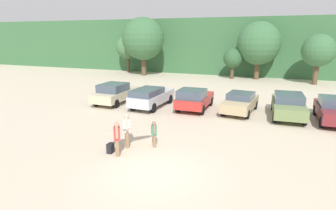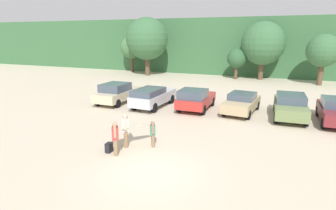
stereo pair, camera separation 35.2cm
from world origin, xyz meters
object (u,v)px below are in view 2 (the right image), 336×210
(parked_car_red, at_px, (196,99))
(parked_car_olive_green, at_px, (290,106))
(parked_car_silver, at_px, (152,96))
(person_child, at_px, (153,132))
(surfboard_cream, at_px, (128,128))
(person_adult, at_px, (125,128))
(parked_car_tan, at_px, (242,103))
(parked_car_champagne, at_px, (117,93))
(backpack_dropped, at_px, (109,148))
(person_companion, at_px, (115,136))

(parked_car_red, relative_size, parked_car_olive_green, 0.84)
(parked_car_silver, relative_size, person_child, 3.62)
(surfboard_cream, bearing_deg, person_child, 150.80)
(parked_car_red, distance_m, person_adult, 7.90)
(parked_car_silver, bearing_deg, parked_car_tan, -79.31)
(surfboard_cream, bearing_deg, person_adult, 0.64)
(parked_car_red, bearing_deg, person_child, -179.53)
(parked_car_champagne, height_order, backpack_dropped, parked_car_champagne)
(person_adult, bearing_deg, parked_car_silver, -105.85)
(parked_car_red, xyz_separation_m, person_adult, (-1.14, -7.82, 0.12))
(person_companion, distance_m, surfboard_cream, 1.10)
(parked_car_tan, bearing_deg, parked_car_silver, 104.51)
(parked_car_olive_green, height_order, person_companion, parked_car_olive_green)
(parked_car_silver, relative_size, backpack_dropped, 10.17)
(parked_car_champagne, height_order, person_companion, parked_car_champagne)
(parked_car_red, height_order, parked_car_tan, parked_car_red)
(parked_car_silver, bearing_deg, surfboard_cream, -161.17)
(parked_car_red, distance_m, person_child, 7.34)
(parked_car_olive_green, bearing_deg, surfboard_cream, 135.65)
(parked_car_silver, xyz_separation_m, surfboard_cream, (2.12, -7.26, 0.12))
(backpack_dropped, bearing_deg, person_adult, 67.98)
(parked_car_red, distance_m, parked_car_olive_green, 6.26)
(parked_car_red, height_order, parked_car_olive_green, parked_car_red)
(parked_car_olive_green, bearing_deg, parked_car_silver, 92.95)
(surfboard_cream, xyz_separation_m, backpack_dropped, (-0.44, -1.00, -0.72))
(surfboard_cream, bearing_deg, backpack_dropped, 17.50)
(parked_car_red, xyz_separation_m, person_child, (0.07, -7.34, -0.10))
(parked_car_olive_green, relative_size, person_child, 3.74)
(parked_car_olive_green, bearing_deg, parked_car_champagne, 90.36)
(person_companion, relative_size, backpack_dropped, 3.42)
(parked_car_champagne, xyz_separation_m, person_child, (6.45, -7.13, -0.10))
(parked_car_olive_green, relative_size, person_companion, 3.08)
(parked_car_olive_green, xyz_separation_m, person_adult, (-7.38, -8.25, 0.13))
(parked_car_silver, xyz_separation_m, parked_car_olive_green, (9.42, 0.90, -0.01))
(parked_car_red, distance_m, backpack_dropped, 8.87)
(parked_car_olive_green, bearing_deg, person_adult, 135.66)
(parked_car_red, relative_size, backpack_dropped, 8.87)
(parked_car_red, relative_size, parked_car_tan, 0.93)
(person_adult, bearing_deg, backpack_dropped, 36.64)
(parked_car_tan, bearing_deg, surfboard_cream, 158.94)
(parked_car_silver, distance_m, parked_car_olive_green, 9.46)
(parked_car_champagne, relative_size, surfboard_cream, 2.05)
(parked_car_champagne, bearing_deg, backpack_dropped, -149.58)
(parked_car_tan, bearing_deg, person_companion, 161.75)
(parked_car_red, relative_size, surfboard_cream, 1.80)
(surfboard_cream, relative_size, backpack_dropped, 4.93)
(parked_car_champagne, relative_size, person_adult, 2.73)
(parked_car_red, relative_size, person_child, 3.15)
(person_companion, bearing_deg, backpack_dropped, -44.09)
(parked_car_champagne, bearing_deg, person_adult, -144.83)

